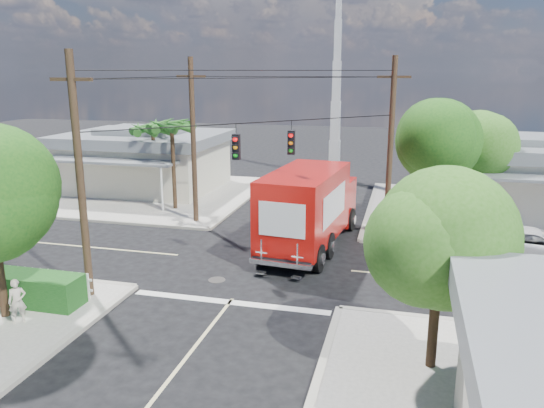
% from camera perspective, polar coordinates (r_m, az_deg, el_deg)
% --- Properties ---
extents(ground, '(120.00, 120.00, 0.00)m').
position_cam_1_polar(ground, '(23.70, -1.20, -6.31)').
color(ground, black).
rests_on(ground, ground).
extents(sidewalk_ne, '(14.12, 14.12, 0.14)m').
position_cam_1_polar(sidewalk_ne, '(33.66, 22.24, -1.06)').
color(sidewalk_ne, gray).
rests_on(sidewalk_ne, ground).
extents(sidewalk_nw, '(14.12, 14.12, 0.14)m').
position_cam_1_polar(sidewalk_nw, '(37.32, -12.93, 1.06)').
color(sidewalk_nw, gray).
rests_on(sidewalk_nw, ground).
extents(road_markings, '(32.00, 32.00, 0.01)m').
position_cam_1_polar(road_markings, '(22.38, -2.22, -7.58)').
color(road_markings, beige).
rests_on(road_markings, ground).
extents(building_ne, '(11.80, 10.20, 4.50)m').
position_cam_1_polar(building_ne, '(34.51, 25.02, 2.86)').
color(building_ne, beige).
rests_on(building_ne, sidewalk_ne).
extents(building_nw, '(10.80, 10.20, 4.30)m').
position_cam_1_polar(building_nw, '(38.80, -13.52, 4.76)').
color(building_nw, beige).
rests_on(building_nw, sidewalk_nw).
extents(radio_tower, '(0.80, 0.80, 17.00)m').
position_cam_1_polar(radio_tower, '(41.83, 6.89, 10.42)').
color(radio_tower, silver).
rests_on(radio_tower, ground).
extents(tree_ne_front, '(4.21, 4.14, 6.66)m').
position_cam_1_polar(tree_ne_front, '(28.39, 16.81, 6.43)').
color(tree_ne_front, '#422D1C').
rests_on(tree_ne_front, sidewalk_ne).
extents(tree_ne_back, '(3.77, 3.66, 5.82)m').
position_cam_1_polar(tree_ne_back, '(30.86, 21.43, 5.54)').
color(tree_ne_back, '#422D1C').
rests_on(tree_ne_back, sidewalk_ne).
extents(tree_se, '(3.67, 3.54, 5.62)m').
position_cam_1_polar(tree_se, '(14.81, 17.75, -3.19)').
color(tree_se, '#422D1C').
rests_on(tree_se, sidewalk_se).
extents(palm_nw_front, '(3.01, 3.08, 5.59)m').
position_cam_1_polar(palm_nw_front, '(32.04, -10.73, 8.09)').
color(palm_nw_front, '#422D1C').
rests_on(palm_nw_front, sidewalk_nw).
extents(palm_nw_back, '(3.01, 3.08, 5.19)m').
position_cam_1_polar(palm_nw_back, '(34.29, -12.71, 7.75)').
color(palm_nw_back, '#422D1C').
rests_on(palm_nw_back, sidewalk_nw).
extents(utility_poles, '(12.00, 10.68, 9.00)m').
position_cam_1_polar(utility_poles, '(24.47, -3.84, 5.63)').
color(utility_poles, '#473321').
rests_on(utility_poles, ground).
extents(picket_fence, '(5.94, 0.06, 1.00)m').
position_cam_1_polar(picket_fence, '(22.28, -25.27, -7.22)').
color(picket_fence, silver).
rests_on(picket_fence, sidewalk_sw).
extents(hedge_sw, '(6.20, 1.20, 1.10)m').
position_cam_1_polar(hedge_sw, '(21.85, -27.00, -7.81)').
color(hedge_sw, '#134615').
rests_on(hedge_sw, sidewalk_sw).
extents(vending_boxes, '(1.90, 0.50, 1.10)m').
position_cam_1_polar(vending_boxes, '(28.62, 14.86, -1.73)').
color(vending_boxes, '#B11314').
rests_on(vending_boxes, sidewalk_ne).
extents(delivery_truck, '(3.67, 9.16, 3.87)m').
position_cam_1_polar(delivery_truck, '(25.24, 4.07, -0.39)').
color(delivery_truck, black).
rests_on(delivery_truck, ground).
extents(parked_car, '(5.21, 2.69, 1.40)m').
position_cam_1_polar(parked_car, '(26.62, 26.35, -3.92)').
color(parked_car, silver).
rests_on(parked_car, ground).
extents(pedestrian, '(0.66, 0.64, 1.53)m').
position_cam_1_polar(pedestrian, '(19.62, -25.72, -9.43)').
color(pedestrian, beige).
rests_on(pedestrian, sidewalk_sw).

